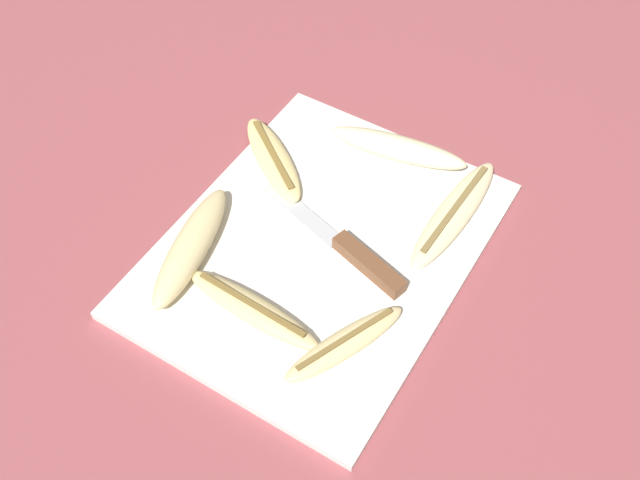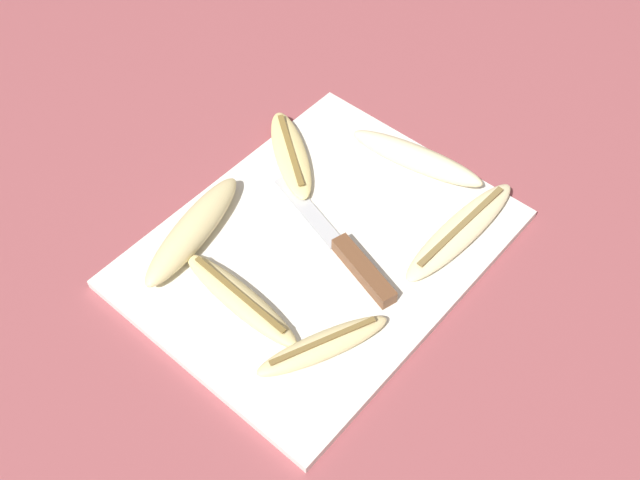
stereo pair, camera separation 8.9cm
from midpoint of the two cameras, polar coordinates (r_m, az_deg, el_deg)
ground_plane at (r=0.90m, az=2.80°, el=-1.04°), size 4.00×4.00×0.00m
cutting_board at (r=0.90m, az=2.82°, el=-0.81°), size 0.43×0.34×0.01m
knife at (r=0.88m, az=5.33°, el=-1.66°), size 0.08×0.23×0.02m
banana_cream_curved at (r=0.92m, az=13.39°, el=0.54°), size 0.20×0.05×0.02m
banana_spotted_left at (r=0.84m, az=-3.13°, el=-4.70°), size 0.04×0.18×0.02m
banana_golden_short at (r=0.98m, az=0.34°, el=6.42°), size 0.13×0.16×0.02m
banana_ripe_center at (r=0.89m, az=-6.89°, el=0.59°), size 0.19×0.08×0.03m
banana_pale_long at (r=0.98m, az=9.95°, el=6.02°), size 0.07×0.19×0.03m
banana_mellow_near at (r=0.81m, az=3.41°, el=-8.25°), size 0.16×0.09×0.02m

